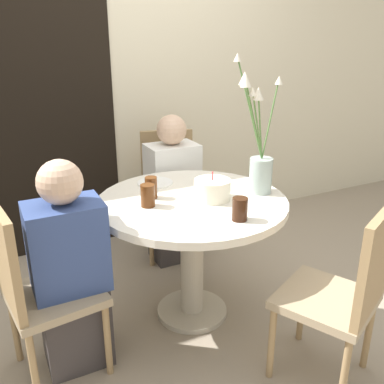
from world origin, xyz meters
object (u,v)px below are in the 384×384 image
Objects in this scene: person_guest at (70,275)px; birthday_cake at (212,190)px; chair_left_flank at (169,186)px; chair_near_front at (35,285)px; flower_vase at (259,155)px; side_plate at (155,183)px; person_boy at (173,194)px; drink_glass_1 at (148,196)px; drink_glass_2 at (151,188)px; chair_right_flank at (346,290)px; drink_glass_0 at (240,209)px.

birthday_cake is at bearing 2.86° from person_guest.
chair_left_flank is 1.00× the size of chair_near_front.
flower_vase is 3.55× the size of side_plate.
chair_left_flank is 0.16m from person_boy.
birthday_cake is 1.67× the size of drink_glass_1.
person_boy is at bearing 56.05° from drink_glass_2.
drink_glass_2 is (-0.10, -0.20, 0.05)m from side_plate.
chair_right_flank is 7.65× the size of drink_glass_2.
chair_left_flank is at bearing 59.64° from drink_glass_2.
chair_near_front is at bearing -172.51° from person_guest.
drink_glass_1 is at bearing 171.76° from flower_vase.
person_boy reaches higher than drink_glass_0.
chair_left_flank is at bearing 59.70° from drink_glass_1.
birthday_cake reaches higher than side_plate.
flower_vase reaches higher than person_boy.
birthday_cake is at bearing -30.56° from drink_glass_2.
side_plate is at bearing -127.62° from person_boy.
drink_glass_1 is (-0.32, 0.36, 0.00)m from drink_glass_0.
chair_right_flank reaches higher than birthday_cake.
chair_right_flank is 4.30× the size of side_plate.
chair_right_flank is 0.85× the size of person_guest.
birthday_cake is at bearing 174.72° from flower_vase.
side_plate is 0.20× the size of person_guest.
flower_vase is at bearing -41.66° from side_plate.
drink_glass_2 is 0.11× the size of person_guest.
drink_glass_1 and drink_glass_2 have the same top height.
side_plate is at bearing -106.25° from chair_left_flank.
drink_glass_0 is at bearing -95.91° from person_boy.
chair_left_flank is 0.86m from drink_glass_2.
chair_right_flank is at bearing -67.36° from side_plate.
person_boy is (-0.04, -0.15, -0.00)m from chair_left_flank.
person_guest reaches higher than chair_left_flank.
flower_vase is 0.70× the size of person_boy.
person_guest is at bearing -177.14° from birthday_cake.
person_boy is (-0.18, 0.74, -0.44)m from flower_vase.
chair_right_flank is 1.08m from drink_glass_2.
chair_near_front is 1.00× the size of chair_right_flank.
person_boy is at bearing 52.38° from side_plate.
chair_right_flank is 8.01× the size of drink_glass_0.
birthday_cake is 0.31m from flower_vase.
drink_glass_1 is 1.00× the size of drink_glass_2.
flower_vase is at bearing 0.77° from person_guest.
person_guest is (-1.05, 0.67, -0.00)m from chair_right_flank.
chair_left_flank is at bearing 82.79° from drink_glass_0.
person_guest reaches higher than drink_glass_0.
chair_left_flank is 1.00× the size of chair_right_flank.
side_plate is 1.79× the size of drink_glass_1.
chair_right_flank is 1.44m from person_boy.
chair_right_flank is at bearing -32.62° from person_guest.
chair_near_front is 0.16m from person_guest.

